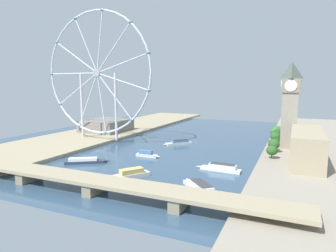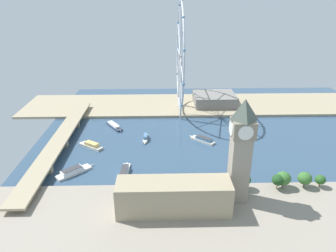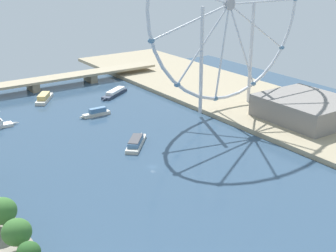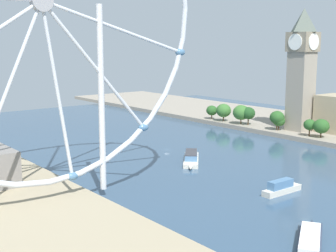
{
  "view_description": "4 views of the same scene",
  "coord_description": "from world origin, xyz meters",
  "px_view_note": "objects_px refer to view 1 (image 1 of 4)",
  "views": [
    {
      "loc": [
        -101.02,
        305.75,
        59.81
      ],
      "look_at": [
        12.65,
        47.96,
        21.19
      ],
      "focal_mm": 31.06,
      "sensor_mm": 36.0,
      "label": 1
    },
    {
      "loc": [
        -292.86,
        75.23,
        146.64
      ],
      "look_at": [
        18.91,
        67.15,
        13.52
      ],
      "focal_mm": 33.75,
      "sensor_mm": 36.0,
      "label": 2
    },
    {
      "loc": [
        -122.33,
        -191.21,
        105.94
      ],
      "look_at": [
        8.27,
        -2.2,
        21.89
      ],
      "focal_mm": 50.94,
      "sensor_mm": 36.0,
      "label": 3
    },
    {
      "loc": [
        162.97,
        207.18,
        59.25
      ],
      "look_at": [
        -8.63,
        -9.84,
        11.29
      ],
      "focal_mm": 50.87,
      "sensor_mm": 36.0,
      "label": 4
    }
  ],
  "objects_px": {
    "tour_boat_0": "(221,168)",
    "clock_tower": "(290,104)",
    "tour_boat_1": "(130,174)",
    "tour_boat_5": "(179,142)",
    "tour_boat_3": "(200,187)",
    "ferris_wheel": "(97,74)",
    "tour_boat_2": "(147,154)",
    "riverside_hall": "(107,125)",
    "parliament_block": "(306,146)",
    "tour_boat_4": "(85,161)",
    "river_bridge": "(95,181)"
  },
  "relations": [
    {
      "from": "tour_boat_0",
      "to": "clock_tower",
      "type": "bearing_deg",
      "value": -112.08
    },
    {
      "from": "tour_boat_1",
      "to": "tour_boat_5",
      "type": "height_order",
      "value": "tour_boat_1"
    },
    {
      "from": "tour_boat_5",
      "to": "tour_boat_3",
      "type": "bearing_deg",
      "value": 69.09
    },
    {
      "from": "clock_tower",
      "to": "ferris_wheel",
      "type": "xyz_separation_m",
      "value": [
        189.72,
        31.55,
        29.04
      ]
    },
    {
      "from": "tour_boat_1",
      "to": "tour_boat_3",
      "type": "xyz_separation_m",
      "value": [
        -50.32,
        5.25,
        -0.1
      ]
    },
    {
      "from": "ferris_wheel",
      "to": "tour_boat_2",
      "type": "xyz_separation_m",
      "value": [
        -80.64,
        41.26,
        -70.72
      ]
    },
    {
      "from": "tour_boat_5",
      "to": "riverside_hall",
      "type": "bearing_deg",
      "value": -62.81
    },
    {
      "from": "tour_boat_2",
      "to": "tour_boat_1",
      "type": "bearing_deg",
      "value": -73.07
    },
    {
      "from": "riverside_hall",
      "to": "tour_boat_5",
      "type": "xyz_separation_m",
      "value": [
        -111.63,
        29.95,
        -8.06
      ]
    },
    {
      "from": "riverside_hall",
      "to": "tour_boat_2",
      "type": "distance_m",
      "value": 140.61
    },
    {
      "from": "parliament_block",
      "to": "riverside_hall",
      "type": "height_order",
      "value": "parliament_block"
    },
    {
      "from": "riverside_hall",
      "to": "tour_boat_0",
      "type": "xyz_separation_m",
      "value": [
        -174.42,
        106.64,
        -7.85
      ]
    },
    {
      "from": "clock_tower",
      "to": "tour_boat_2",
      "type": "xyz_separation_m",
      "value": [
        109.08,
        72.82,
        -41.68
      ]
    },
    {
      "from": "riverside_hall",
      "to": "tour_boat_3",
      "type": "distance_m",
      "value": 229.94
    },
    {
      "from": "ferris_wheel",
      "to": "tour_boat_3",
      "type": "xyz_separation_m",
      "value": [
        -146.92,
        101.31,
        -70.76
      ]
    },
    {
      "from": "parliament_block",
      "to": "tour_boat_5",
      "type": "bearing_deg",
      "value": -17.01
    },
    {
      "from": "tour_boat_1",
      "to": "tour_boat_5",
      "type": "xyz_separation_m",
      "value": [
        11.13,
        -115.97,
        -0.24
      ]
    },
    {
      "from": "tour_boat_2",
      "to": "tour_boat_4",
      "type": "bearing_deg",
      "value": -132.11
    },
    {
      "from": "clock_tower",
      "to": "tour_boat_1",
      "type": "xyz_separation_m",
      "value": [
        93.11,
        127.61,
        -41.62
      ]
    },
    {
      "from": "clock_tower",
      "to": "tour_boat_5",
      "type": "bearing_deg",
      "value": 6.37
    },
    {
      "from": "clock_tower",
      "to": "river_bridge",
      "type": "distance_m",
      "value": 190.07
    },
    {
      "from": "clock_tower",
      "to": "tour_boat_2",
      "type": "distance_m",
      "value": 137.62
    },
    {
      "from": "ferris_wheel",
      "to": "tour_boat_4",
      "type": "height_order",
      "value": "ferris_wheel"
    },
    {
      "from": "ferris_wheel",
      "to": "tour_boat_4",
      "type": "bearing_deg",
      "value": 120.07
    },
    {
      "from": "tour_boat_0",
      "to": "tour_boat_4",
      "type": "bearing_deg",
      "value": 15.28
    },
    {
      "from": "tour_boat_3",
      "to": "tour_boat_4",
      "type": "xyz_separation_m",
      "value": [
        101.2,
        -22.33,
        -0.39
      ]
    },
    {
      "from": "clock_tower",
      "to": "tour_boat_3",
      "type": "height_order",
      "value": "clock_tower"
    },
    {
      "from": "tour_boat_1",
      "to": "tour_boat_3",
      "type": "distance_m",
      "value": 50.59
    },
    {
      "from": "tour_boat_5",
      "to": "tour_boat_4",
      "type": "bearing_deg",
      "value": 20.31
    },
    {
      "from": "riverside_hall",
      "to": "river_bridge",
      "type": "relative_size",
      "value": 0.25
    },
    {
      "from": "tour_boat_1",
      "to": "riverside_hall",
      "type": "bearing_deg",
      "value": -104.96
    },
    {
      "from": "tour_boat_0",
      "to": "tour_boat_5",
      "type": "relative_size",
      "value": 1.25
    },
    {
      "from": "tour_boat_1",
      "to": "tour_boat_0",
      "type": "bearing_deg",
      "value": 162.22
    },
    {
      "from": "riverside_hall",
      "to": "tour_boat_0",
      "type": "relative_size",
      "value": 1.66
    },
    {
      "from": "parliament_block",
      "to": "tour_boat_3",
      "type": "height_order",
      "value": "parliament_block"
    },
    {
      "from": "river_bridge",
      "to": "tour_boat_3",
      "type": "distance_m",
      "value": 59.84
    },
    {
      "from": "river_bridge",
      "to": "parliament_block",
      "type": "bearing_deg",
      "value": -134.51
    },
    {
      "from": "ferris_wheel",
      "to": "parliament_block",
      "type": "bearing_deg",
      "value": 175.44
    },
    {
      "from": "tour_boat_1",
      "to": "tour_boat_5",
      "type": "bearing_deg",
      "value": -139.55
    },
    {
      "from": "ferris_wheel",
      "to": "tour_boat_1",
      "type": "distance_m",
      "value": 153.47
    },
    {
      "from": "ferris_wheel",
      "to": "riverside_hall",
      "type": "height_order",
      "value": "ferris_wheel"
    },
    {
      "from": "ferris_wheel",
      "to": "riverside_hall",
      "type": "bearing_deg",
      "value": -62.33
    },
    {
      "from": "tour_boat_1",
      "to": "clock_tower",
      "type": "bearing_deg",
      "value": 178.85
    },
    {
      "from": "tour_boat_3",
      "to": "tour_boat_4",
      "type": "height_order",
      "value": "tour_boat_3"
    },
    {
      "from": "parliament_block",
      "to": "tour_boat_3",
      "type": "bearing_deg",
      "value": 56.28
    },
    {
      "from": "tour_boat_1",
      "to": "tour_boat_2",
      "type": "relative_size",
      "value": 1.27
    },
    {
      "from": "tour_boat_0",
      "to": "parliament_block",
      "type": "bearing_deg",
      "value": -140.77
    },
    {
      "from": "tour_boat_0",
      "to": "tour_boat_3",
      "type": "xyz_separation_m",
      "value": [
        1.34,
        44.53,
        -0.07
      ]
    },
    {
      "from": "river_bridge",
      "to": "tour_boat_3",
      "type": "height_order",
      "value": "river_bridge"
    },
    {
      "from": "river_bridge",
      "to": "tour_boat_4",
      "type": "distance_m",
      "value": 68.87
    }
  ]
}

